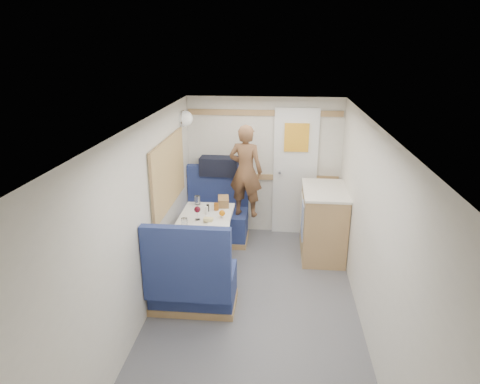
# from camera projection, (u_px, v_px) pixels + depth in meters

# --- Properties ---
(floor) EXTENTS (4.50, 4.50, 0.00)m
(floor) POSITION_uv_depth(u_px,v_px,m) (253.00, 320.00, 4.40)
(floor) COLOR #515156
(floor) RESTS_ON ground
(ceiling) EXTENTS (4.50, 4.50, 0.00)m
(ceiling) POSITION_uv_depth(u_px,v_px,m) (255.00, 127.00, 3.74)
(ceiling) COLOR silver
(ceiling) RESTS_ON wall_back
(wall_back) EXTENTS (2.20, 0.02, 2.00)m
(wall_back) POSITION_uv_depth(u_px,v_px,m) (264.00, 167.00, 6.19)
(wall_back) COLOR silver
(wall_back) RESTS_ON floor
(wall_left) EXTENTS (0.02, 4.50, 2.00)m
(wall_left) POSITION_uv_depth(u_px,v_px,m) (142.00, 227.00, 4.17)
(wall_left) COLOR silver
(wall_left) RESTS_ON floor
(wall_right) EXTENTS (0.02, 4.50, 2.00)m
(wall_right) POSITION_uv_depth(u_px,v_px,m) (372.00, 236.00, 3.98)
(wall_right) COLOR silver
(wall_right) RESTS_ON floor
(oak_trim_low) EXTENTS (2.15, 0.02, 0.08)m
(oak_trim_low) POSITION_uv_depth(u_px,v_px,m) (264.00, 177.00, 6.22)
(oak_trim_low) COLOR #AA884D
(oak_trim_low) RESTS_ON wall_back
(oak_trim_high) EXTENTS (2.15, 0.02, 0.08)m
(oak_trim_high) POSITION_uv_depth(u_px,v_px,m) (265.00, 113.00, 5.91)
(oak_trim_high) COLOR #AA884D
(oak_trim_high) RESTS_ON wall_back
(side_window) EXTENTS (0.04, 1.30, 0.72)m
(side_window) POSITION_uv_depth(u_px,v_px,m) (168.00, 173.00, 5.03)
(side_window) COLOR #B5BB9F
(side_window) RESTS_ON wall_left
(rear_door) EXTENTS (0.62, 0.12, 1.86)m
(rear_door) POSITION_uv_depth(u_px,v_px,m) (295.00, 170.00, 6.13)
(rear_door) COLOR white
(rear_door) RESTS_ON wall_back
(dinette_table) EXTENTS (0.62, 0.92, 0.72)m
(dinette_table) POSITION_uv_depth(u_px,v_px,m) (206.00, 227.00, 5.21)
(dinette_table) COLOR white
(dinette_table) RESTS_ON floor
(bench_far) EXTENTS (0.90, 0.59, 1.05)m
(bench_far) POSITION_uv_depth(u_px,v_px,m) (216.00, 220.00, 6.11)
(bench_far) COLOR navy
(bench_far) RESTS_ON floor
(bench_near) EXTENTS (0.90, 0.59, 1.05)m
(bench_near) POSITION_uv_depth(u_px,v_px,m) (192.00, 284.00, 4.49)
(bench_near) COLOR navy
(bench_near) RESTS_ON floor
(ledge) EXTENTS (0.90, 0.14, 0.04)m
(ledge) POSITION_uv_depth(u_px,v_px,m) (218.00, 176.00, 6.16)
(ledge) COLOR #AA884D
(ledge) RESTS_ON bench_far
(dome_light) EXTENTS (0.20, 0.20, 0.20)m
(dome_light) POSITION_uv_depth(u_px,v_px,m) (185.00, 118.00, 5.66)
(dome_light) COLOR white
(dome_light) RESTS_ON wall_left
(galley_counter) EXTENTS (0.57, 0.92, 0.92)m
(galley_counter) POSITION_uv_depth(u_px,v_px,m) (323.00, 222.00, 5.63)
(galley_counter) COLOR #AA884D
(galley_counter) RESTS_ON floor
(person) EXTENTS (0.51, 0.39, 1.26)m
(person) POSITION_uv_depth(u_px,v_px,m) (246.00, 171.00, 5.70)
(person) COLOR brown
(person) RESTS_ON bench_far
(duffel_bag) EXTENTS (0.55, 0.28, 0.26)m
(duffel_bag) POSITION_uv_depth(u_px,v_px,m) (219.00, 166.00, 6.11)
(duffel_bag) COLOR black
(duffel_bag) RESTS_ON ledge
(tray) EXTENTS (0.28, 0.35, 0.02)m
(tray) POSITION_uv_depth(u_px,v_px,m) (218.00, 228.00, 4.81)
(tray) COLOR white
(tray) RESTS_ON dinette_table
(orange_fruit) EXTENTS (0.07, 0.07, 0.07)m
(orange_fruit) POSITION_uv_depth(u_px,v_px,m) (222.00, 213.00, 5.10)
(orange_fruit) COLOR orange
(orange_fruit) RESTS_ON tray
(cheese_block) EXTENTS (0.12, 0.08, 0.04)m
(cheese_block) POSITION_uv_depth(u_px,v_px,m) (208.00, 219.00, 4.97)
(cheese_block) COLOR #D6CF7B
(cheese_block) RESTS_ON tray
(wine_glass) EXTENTS (0.08, 0.08, 0.17)m
(wine_glass) POSITION_uv_depth(u_px,v_px,m) (197.00, 210.00, 5.01)
(wine_glass) COLOR white
(wine_glass) RESTS_ON dinette_table
(tumbler_left) EXTENTS (0.07, 0.07, 0.12)m
(tumbler_left) POSITION_uv_depth(u_px,v_px,m) (184.00, 223.00, 4.81)
(tumbler_left) COLOR silver
(tumbler_left) RESTS_ON dinette_table
(tumbler_mid) EXTENTS (0.07, 0.07, 0.12)m
(tumbler_mid) POSITION_uv_depth(u_px,v_px,m) (197.00, 200.00, 5.51)
(tumbler_mid) COLOR silver
(tumbler_mid) RESTS_ON dinette_table
(beer_glass) EXTENTS (0.06, 0.06, 0.09)m
(beer_glass) POSITION_uv_depth(u_px,v_px,m) (216.00, 207.00, 5.32)
(beer_glass) COLOR #8F4E14
(beer_glass) RESTS_ON dinette_table
(pepper_grinder) EXTENTS (0.03, 0.03, 0.09)m
(pepper_grinder) POSITION_uv_depth(u_px,v_px,m) (208.00, 208.00, 5.29)
(pepper_grinder) COLOR black
(pepper_grinder) RESTS_ON dinette_table
(salt_grinder) EXTENTS (0.04, 0.04, 0.10)m
(salt_grinder) POSITION_uv_depth(u_px,v_px,m) (206.00, 210.00, 5.20)
(salt_grinder) COLOR white
(salt_grinder) RESTS_ON dinette_table
(bread_loaf) EXTENTS (0.17, 0.27, 0.10)m
(bread_loaf) POSITION_uv_depth(u_px,v_px,m) (223.00, 201.00, 5.48)
(bread_loaf) COLOR olive
(bread_loaf) RESTS_ON dinette_table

